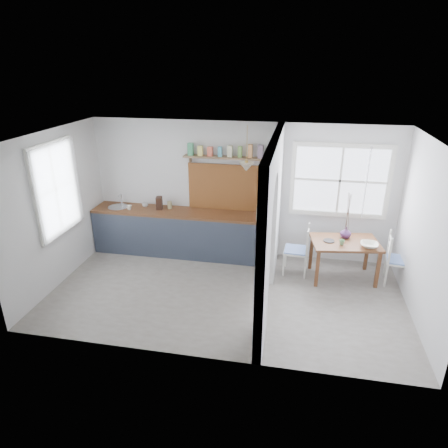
% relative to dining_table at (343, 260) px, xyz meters
% --- Properties ---
extents(floor, '(5.80, 3.20, 0.01)m').
position_rel_dining_table_xyz_m(floor, '(-1.94, -0.90, -0.35)').
color(floor, gray).
rests_on(floor, ground).
extents(ceiling, '(5.80, 3.20, 0.01)m').
position_rel_dining_table_xyz_m(ceiling, '(-1.94, -0.90, 2.25)').
color(ceiling, silver).
rests_on(ceiling, walls).
extents(walls, '(5.81, 3.21, 2.60)m').
position_rel_dining_table_xyz_m(walls, '(-1.94, -0.90, 0.95)').
color(walls, silver).
rests_on(walls, floor).
extents(partition, '(0.12, 3.20, 2.60)m').
position_rel_dining_table_xyz_m(partition, '(-1.24, -0.84, 1.10)').
color(partition, silver).
rests_on(partition, floor).
extents(kitchen_window, '(0.10, 1.16, 1.50)m').
position_rel_dining_table_xyz_m(kitchen_window, '(-4.81, -0.90, 1.30)').
color(kitchen_window, white).
rests_on(kitchen_window, walls).
extents(nook_window, '(1.76, 0.10, 1.30)m').
position_rel_dining_table_xyz_m(nook_window, '(-0.14, 0.66, 1.25)').
color(nook_window, white).
rests_on(nook_window, walls).
extents(counter, '(3.50, 0.60, 0.90)m').
position_rel_dining_table_xyz_m(counter, '(-3.07, 0.43, 0.10)').
color(counter, brown).
rests_on(counter, floor).
extents(sink, '(0.40, 0.40, 0.02)m').
position_rel_dining_table_xyz_m(sink, '(-4.37, 0.40, 0.54)').
color(sink, silver).
rests_on(sink, counter).
extents(backsplash, '(1.65, 0.03, 0.90)m').
position_rel_dining_table_xyz_m(backsplash, '(-2.14, 0.67, 1.00)').
color(backsplash, '#9A5629').
rests_on(backsplash, walls).
extents(shelf, '(1.75, 0.20, 0.21)m').
position_rel_dining_table_xyz_m(shelf, '(-2.14, 0.59, 1.65)').
color(shelf, '#826246').
rests_on(shelf, walls).
extents(pendant_lamp, '(0.26, 0.26, 0.16)m').
position_rel_dining_table_xyz_m(pendant_lamp, '(-1.79, 0.25, 1.53)').
color(pendant_lamp, silver).
rests_on(pendant_lamp, ceiling).
extents(utensil_rail, '(0.02, 0.50, 0.02)m').
position_rel_dining_table_xyz_m(utensil_rail, '(-1.33, -0.00, 1.10)').
color(utensil_rail, silver).
rests_on(utensil_rail, partition).
extents(dining_table, '(1.24, 0.92, 0.71)m').
position_rel_dining_table_xyz_m(dining_table, '(0.00, 0.00, 0.00)').
color(dining_table, brown).
rests_on(dining_table, floor).
extents(chair_left, '(0.44, 0.44, 0.92)m').
position_rel_dining_table_xyz_m(chair_left, '(-0.83, 0.03, 0.11)').
color(chair_left, silver).
rests_on(chair_left, floor).
extents(chair_right, '(0.47, 0.47, 0.91)m').
position_rel_dining_table_xyz_m(chair_right, '(0.92, -0.03, 0.10)').
color(chair_right, silver).
rests_on(chair_right, floor).
extents(kettle, '(0.23, 0.19, 0.26)m').
position_rel_dining_table_xyz_m(kettle, '(-1.51, 0.31, 0.68)').
color(kettle, silver).
rests_on(kettle, counter).
extents(mug_a, '(0.12, 0.12, 0.09)m').
position_rel_dining_table_xyz_m(mug_a, '(-4.09, 0.30, 0.59)').
color(mug_a, silver).
rests_on(mug_a, counter).
extents(mug_b, '(0.14, 0.14, 0.09)m').
position_rel_dining_table_xyz_m(mug_b, '(-3.84, 0.51, 0.59)').
color(mug_b, silver).
rests_on(mug_b, counter).
extents(knife_block, '(0.14, 0.18, 0.25)m').
position_rel_dining_table_xyz_m(knife_block, '(-3.52, 0.45, 0.67)').
color(knife_block, '#44281C').
rests_on(knife_block, counter).
extents(jar, '(0.09, 0.09, 0.14)m').
position_rel_dining_table_xyz_m(jar, '(-3.33, 0.51, 0.62)').
color(jar, '#989063').
rests_on(jar, counter).
extents(towel_magenta, '(0.02, 0.03, 0.59)m').
position_rel_dining_table_xyz_m(towel_magenta, '(-1.36, 0.07, -0.08)').
color(towel_magenta, '#D52E72').
rests_on(towel_magenta, counter).
extents(towel_orange, '(0.02, 0.03, 0.54)m').
position_rel_dining_table_xyz_m(towel_orange, '(-1.36, 0.06, -0.10)').
color(towel_orange, orange).
rests_on(towel_orange, counter).
extents(bowl, '(0.31, 0.31, 0.07)m').
position_rel_dining_table_xyz_m(bowl, '(0.37, -0.15, 0.39)').
color(bowl, white).
rests_on(bowl, dining_table).
extents(table_cup, '(0.11, 0.11, 0.09)m').
position_rel_dining_table_xyz_m(table_cup, '(-0.08, -0.15, 0.40)').
color(table_cup, '#6B9C67').
rests_on(table_cup, dining_table).
extents(plate, '(0.20, 0.20, 0.02)m').
position_rel_dining_table_xyz_m(plate, '(-0.28, -0.04, 0.36)').
color(plate, black).
rests_on(plate, dining_table).
extents(vase, '(0.21, 0.21, 0.20)m').
position_rel_dining_table_xyz_m(vase, '(0.01, 0.16, 0.45)').
color(vase, '#4D2859').
rests_on(vase, dining_table).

